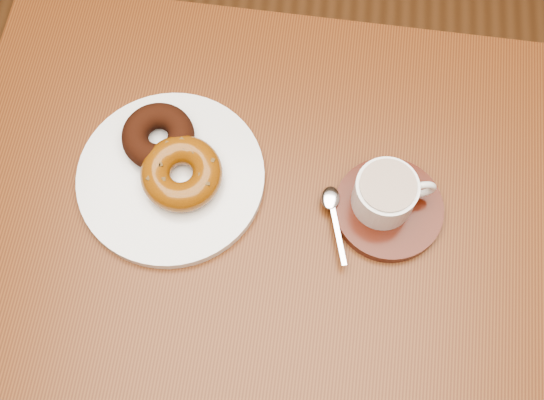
# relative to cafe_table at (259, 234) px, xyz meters

# --- Properties ---
(ground) EXTENTS (6.00, 6.00, 0.00)m
(ground) POSITION_rel_cafe_table_xyz_m (0.28, -0.04, -0.67)
(ground) COLOR brown
(ground) RESTS_ON ground
(cafe_table) EXTENTS (0.87, 0.67, 0.79)m
(cafe_table) POSITION_rel_cafe_table_xyz_m (0.00, 0.00, 0.00)
(cafe_table) COLOR brown
(cafe_table) RESTS_ON ground
(donut_plate) EXTENTS (0.32, 0.32, 0.02)m
(donut_plate) POSITION_rel_cafe_table_xyz_m (-0.12, 0.02, 0.13)
(donut_plate) COLOR white
(donut_plate) RESTS_ON cafe_table
(donut_cinnamon) EXTENTS (0.13, 0.13, 0.04)m
(donut_cinnamon) POSITION_rel_cafe_table_xyz_m (-0.14, 0.07, 0.16)
(donut_cinnamon) COLOR black
(donut_cinnamon) RESTS_ON donut_plate
(donut_caramel) EXTENTS (0.14, 0.14, 0.04)m
(donut_caramel) POSITION_rel_cafe_table_xyz_m (-0.10, 0.02, 0.16)
(donut_caramel) COLOR brown
(donut_caramel) RESTS_ON donut_plate
(saucer) EXTENTS (0.16, 0.16, 0.02)m
(saucer) POSITION_rel_cafe_table_xyz_m (0.18, 0.01, 0.13)
(saucer) COLOR #3E1208
(saucer) RESTS_ON cafe_table
(coffee_cup) EXTENTS (0.11, 0.08, 0.06)m
(coffee_cup) POSITION_rel_cafe_table_xyz_m (0.17, 0.01, 0.17)
(coffee_cup) COLOR white
(coffee_cup) RESTS_ON saucer
(teaspoon) EXTENTS (0.04, 0.11, 0.01)m
(teaspoon) POSITION_rel_cafe_table_xyz_m (0.10, 0.00, 0.15)
(teaspoon) COLOR silver
(teaspoon) RESTS_ON saucer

